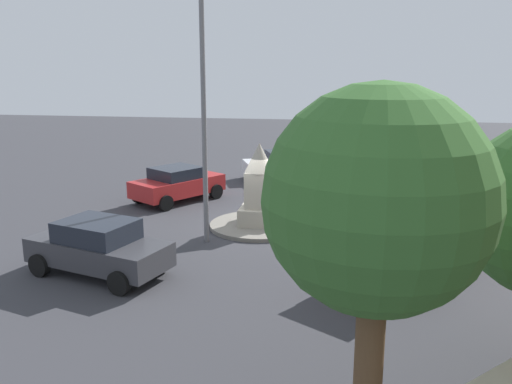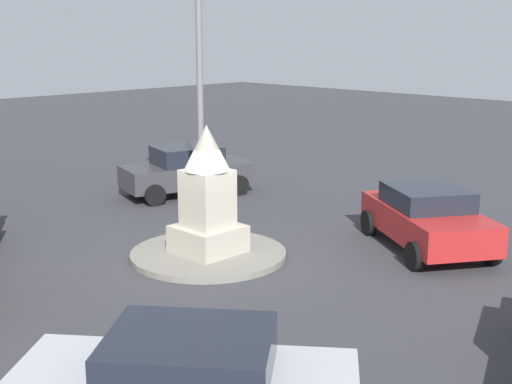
{
  "view_description": "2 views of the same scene",
  "coord_description": "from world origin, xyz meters",
  "px_view_note": "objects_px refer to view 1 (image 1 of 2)",
  "views": [
    {
      "loc": [
        2.93,
        -18.07,
        5.64
      ],
      "look_at": [
        0.02,
        -0.83,
        1.5
      ],
      "focal_mm": 37.29,
      "sensor_mm": 36.0,
      "label": 1
    },
    {
      "loc": [
        9.94,
        11.35,
        5.03
      ],
      "look_at": [
        -0.73,
        0.82,
        1.54
      ],
      "focal_mm": 48.42,
      "sensor_mm": 36.0,
      "label": 2
    }
  ],
  "objects_px": {
    "monument": "(259,188)",
    "car_silver_passing": "(392,181)",
    "car_red_approaching": "(178,183)",
    "streetlamp": "(203,78)",
    "car_white_near_island": "(284,165)",
    "tree_near_wall": "(377,203)",
    "truck_orange_parked_right": "(432,228)",
    "car_dark_grey_far_side": "(98,247)"
  },
  "relations": [
    {
      "from": "truck_orange_parked_right",
      "to": "tree_near_wall",
      "type": "distance_m",
      "value": 9.73
    },
    {
      "from": "car_dark_grey_far_side",
      "to": "tree_near_wall",
      "type": "height_order",
      "value": "tree_near_wall"
    },
    {
      "from": "car_red_approaching",
      "to": "car_dark_grey_far_side",
      "type": "distance_m",
      "value": 8.33
    },
    {
      "from": "streetlamp",
      "to": "tree_near_wall",
      "type": "height_order",
      "value": "streetlamp"
    },
    {
      "from": "car_red_approaching",
      "to": "car_dark_grey_far_side",
      "type": "xyz_separation_m",
      "value": [
        0.4,
        -8.32,
        0.02
      ]
    },
    {
      "from": "car_white_near_island",
      "to": "car_red_approaching",
      "type": "xyz_separation_m",
      "value": [
        -3.96,
        -5.33,
        0.03
      ]
    },
    {
      "from": "streetlamp",
      "to": "car_red_approaching",
      "type": "bearing_deg",
      "value": 117.16
    },
    {
      "from": "streetlamp",
      "to": "tree_near_wall",
      "type": "xyz_separation_m",
      "value": [
        4.82,
        -9.5,
        -1.33
      ]
    },
    {
      "from": "car_white_near_island",
      "to": "car_red_approaching",
      "type": "distance_m",
      "value": 6.64
    },
    {
      "from": "car_silver_passing",
      "to": "car_dark_grey_far_side",
      "type": "xyz_separation_m",
      "value": [
        -8.66,
        -10.37,
        0.05
      ]
    },
    {
      "from": "car_white_near_island",
      "to": "car_red_approaching",
      "type": "bearing_deg",
      "value": -126.6
    },
    {
      "from": "streetlamp",
      "to": "car_white_near_island",
      "type": "bearing_deg",
      "value": 82.57
    },
    {
      "from": "monument",
      "to": "tree_near_wall",
      "type": "distance_m",
      "value": 12.13
    },
    {
      "from": "car_white_near_island",
      "to": "car_dark_grey_far_side",
      "type": "xyz_separation_m",
      "value": [
        -3.55,
        -13.65,
        0.05
      ]
    },
    {
      "from": "car_white_near_island",
      "to": "tree_near_wall",
      "type": "height_order",
      "value": "tree_near_wall"
    },
    {
      "from": "car_silver_passing",
      "to": "monument",
      "type": "bearing_deg",
      "value": -133.67
    },
    {
      "from": "car_white_near_island",
      "to": "monument",
      "type": "bearing_deg",
      "value": -89.31
    },
    {
      "from": "streetlamp",
      "to": "car_white_near_island",
      "type": "distance_m",
      "value": 11.43
    },
    {
      "from": "car_silver_passing",
      "to": "truck_orange_parked_right",
      "type": "height_order",
      "value": "truck_orange_parked_right"
    },
    {
      "from": "car_red_approaching",
      "to": "car_silver_passing",
      "type": "bearing_deg",
      "value": 12.77
    },
    {
      "from": "monument",
      "to": "streetlamp",
      "type": "relative_size",
      "value": 0.33
    },
    {
      "from": "monument",
      "to": "car_dark_grey_far_side",
      "type": "bearing_deg",
      "value": -125.48
    },
    {
      "from": "streetlamp",
      "to": "truck_orange_parked_right",
      "type": "height_order",
      "value": "streetlamp"
    },
    {
      "from": "truck_orange_parked_right",
      "to": "tree_near_wall",
      "type": "relative_size",
      "value": 1.15
    },
    {
      "from": "car_red_approaching",
      "to": "tree_near_wall",
      "type": "bearing_deg",
      "value": -63.0
    },
    {
      "from": "streetlamp",
      "to": "tree_near_wall",
      "type": "distance_m",
      "value": 10.74
    },
    {
      "from": "car_silver_passing",
      "to": "car_white_near_island",
      "type": "xyz_separation_m",
      "value": [
        -5.11,
        3.27,
        -0.0
      ]
    },
    {
      "from": "monument",
      "to": "car_silver_passing",
      "type": "distance_m",
      "value": 7.28
    },
    {
      "from": "car_red_approaching",
      "to": "truck_orange_parked_right",
      "type": "relative_size",
      "value": 0.67
    },
    {
      "from": "monument",
      "to": "truck_orange_parked_right",
      "type": "height_order",
      "value": "monument"
    },
    {
      "from": "car_red_approaching",
      "to": "car_dark_grey_far_side",
      "type": "relative_size",
      "value": 0.99
    },
    {
      "from": "car_silver_passing",
      "to": "car_white_near_island",
      "type": "height_order",
      "value": "car_white_near_island"
    },
    {
      "from": "car_silver_passing",
      "to": "car_white_near_island",
      "type": "bearing_deg",
      "value": 147.34
    },
    {
      "from": "car_silver_passing",
      "to": "streetlamp",
      "type": "bearing_deg",
      "value": -132.21
    },
    {
      "from": "car_dark_grey_far_side",
      "to": "truck_orange_parked_right",
      "type": "bearing_deg",
      "value": 16.56
    },
    {
      "from": "monument",
      "to": "tree_near_wall",
      "type": "relative_size",
      "value": 0.53
    },
    {
      "from": "car_dark_grey_far_side",
      "to": "tree_near_wall",
      "type": "bearing_deg",
      "value": -41.7
    },
    {
      "from": "car_silver_passing",
      "to": "car_red_approaching",
      "type": "xyz_separation_m",
      "value": [
        -9.07,
        -2.05,
        0.03
      ]
    },
    {
      "from": "streetlamp",
      "to": "car_red_approaching",
      "type": "height_order",
      "value": "streetlamp"
    },
    {
      "from": "streetlamp",
      "to": "car_white_near_island",
      "type": "xyz_separation_m",
      "value": [
        1.36,
        10.4,
        -4.53
      ]
    },
    {
      "from": "monument",
      "to": "car_dark_grey_far_side",
      "type": "height_order",
      "value": "monument"
    },
    {
      "from": "car_red_approaching",
      "to": "streetlamp",
      "type": "bearing_deg",
      "value": -62.84
    }
  ]
}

